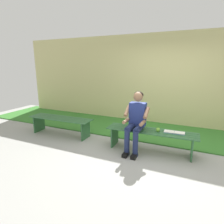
{
  "coord_description": "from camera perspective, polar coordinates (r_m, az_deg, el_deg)",
  "views": [
    {
      "loc": [
        -0.8,
        3.76,
        1.81
      ],
      "look_at": [
        0.84,
        0.15,
        0.82
      ],
      "focal_mm": 30.12,
      "sensor_mm": 36.0,
      "label": 1
    }
  ],
  "objects": [
    {
      "name": "grass_strip",
      "position": [
        5.77,
        2.92,
        -4.07
      ],
      "size": [
        9.0,
        1.96,
        0.03
      ],
      "primitive_type": "cube",
      "color": "#387A2D",
      "rests_on": "ground"
    },
    {
      "name": "book_open",
      "position": [
        4.05,
        18.39,
        -5.89
      ],
      "size": [
        0.42,
        0.17,
        0.02
      ],
      "rotation": [
        0.0,
        0.0,
        0.03
      ],
      "color": "white",
      "rests_on": "bench_near"
    },
    {
      "name": "bench_far",
      "position": [
        5.14,
        -15.3,
        -2.89
      ],
      "size": [
        1.75,
        0.5,
        0.47
      ],
      "rotation": [
        0.0,
        0.0,
        0.03
      ],
      "color": "#2D6038",
      "rests_on": "ground"
    },
    {
      "name": "ground_plane",
      "position": [
        3.86,
        -10.44,
        -14.46
      ],
      "size": [
        10.0,
        7.0,
        0.04
      ],
      "primitive_type": "cube",
      "color": "#9E9E99"
    },
    {
      "name": "apple",
      "position": [
        4.01,
        13.76,
        -5.25
      ],
      "size": [
        0.09,
        0.09,
        0.09
      ],
      "primitive_type": "sphere",
      "color": "#72B738",
      "rests_on": "bench_near"
    },
    {
      "name": "bench_near",
      "position": [
        4.1,
        11.67,
        -6.91
      ],
      "size": [
        1.91,
        0.5,
        0.47
      ],
      "rotation": [
        0.0,
        0.0,
        0.03
      ],
      "color": "#2D6038",
      "rests_on": "ground"
    },
    {
      "name": "person_seated",
      "position": [
        3.98,
        7.26,
        -2.21
      ],
      "size": [
        0.5,
        0.69,
        1.27
      ],
      "color": "navy",
      "rests_on": "ground"
    },
    {
      "name": "brick_wall",
      "position": [
        6.1,
        12.21,
        9.6
      ],
      "size": [
        9.5,
        0.24,
        2.74
      ],
      "primitive_type": "cube",
      "color": "#D1C684",
      "rests_on": "ground"
    }
  ]
}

